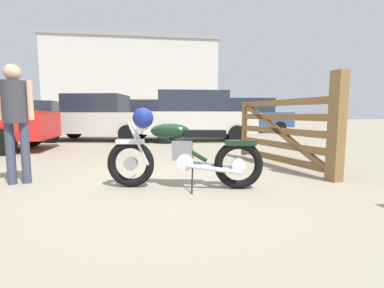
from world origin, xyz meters
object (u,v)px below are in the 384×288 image
(timber_gate, at_px, (291,130))
(pale_sedan_back, at_px, (37,116))
(bystander, at_px, (15,112))
(white_estate_far, at_px, (197,116))
(red_hatchback_near, at_px, (144,115))
(silver_sedan_mid, at_px, (98,118))
(dark_sedan_left, at_px, (251,115))
(vintage_motorcycle, at_px, (180,152))

(timber_gate, distance_m, pale_sedan_back, 14.21)
(bystander, distance_m, pale_sedan_back, 12.45)
(white_estate_far, xyz_separation_m, pale_sedan_back, (-7.88, 5.95, -0.08))
(white_estate_far, xyz_separation_m, red_hatchback_near, (-2.14, 5.78, 0.02))
(white_estate_far, height_order, silver_sedan_mid, white_estate_far)
(silver_sedan_mid, relative_size, dark_sedan_left, 1.10)
(vintage_motorcycle, distance_m, pale_sedan_back, 13.89)
(timber_gate, distance_m, red_hatchback_near, 11.44)
(timber_gate, bearing_deg, red_hatchback_near, 0.87)
(vintage_motorcycle, distance_m, red_hatchback_near, 12.05)
(pale_sedan_back, bearing_deg, vintage_motorcycle, 114.68)
(vintage_motorcycle, relative_size, dark_sedan_left, 0.51)
(pale_sedan_back, bearing_deg, bystander, 106.85)
(dark_sedan_left, bearing_deg, red_hatchback_near, 169.40)
(red_hatchback_near, bearing_deg, bystander, -91.45)
(vintage_motorcycle, height_order, silver_sedan_mid, silver_sedan_mid)
(timber_gate, bearing_deg, silver_sedan_mid, 23.08)
(white_estate_far, relative_size, red_hatchback_near, 0.82)
(red_hatchback_near, bearing_deg, timber_gate, -69.82)
(vintage_motorcycle, bearing_deg, bystander, -2.61)
(vintage_motorcycle, bearing_deg, silver_sedan_mid, -59.48)
(bystander, xyz_separation_m, pale_sedan_back, (-4.46, 11.62, -0.18))
(pale_sedan_back, relative_size, red_hatchback_near, 0.89)
(white_estate_far, height_order, pale_sedan_back, white_estate_far)
(timber_gate, xyz_separation_m, dark_sedan_left, (2.68, 9.41, 0.21))
(vintage_motorcycle, xyz_separation_m, pale_sedan_back, (-6.70, 12.16, 0.34))
(vintage_motorcycle, bearing_deg, pale_sedan_back, -50.16)
(timber_gate, height_order, white_estate_far, white_estate_far)
(white_estate_far, bearing_deg, silver_sedan_mid, 173.76)
(bystander, relative_size, white_estate_far, 0.42)
(timber_gate, relative_size, red_hatchback_near, 0.52)
(silver_sedan_mid, bearing_deg, white_estate_far, 1.55)
(dark_sedan_left, height_order, red_hatchback_near, dark_sedan_left)
(red_hatchback_near, bearing_deg, dark_sedan_left, -11.02)
(dark_sedan_left, bearing_deg, pale_sedan_back, 176.45)
(vintage_motorcycle, xyz_separation_m, red_hatchback_near, (-0.96, 12.00, 0.45))
(vintage_motorcycle, xyz_separation_m, white_estate_far, (1.18, 6.22, 0.43))
(bystander, distance_m, white_estate_far, 6.63)
(timber_gate, distance_m, white_estate_far, 5.32)
(bystander, height_order, silver_sedan_mid, silver_sedan_mid)
(vintage_motorcycle, relative_size, silver_sedan_mid, 0.46)
(silver_sedan_mid, bearing_deg, timber_gate, -41.92)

